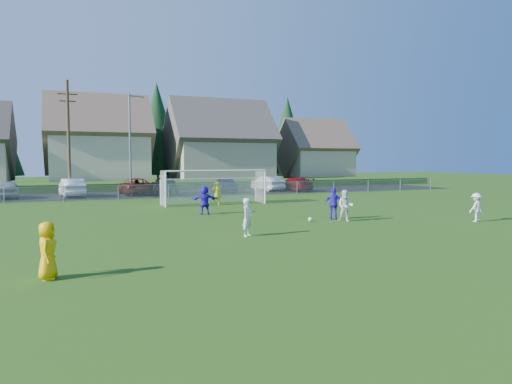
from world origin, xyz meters
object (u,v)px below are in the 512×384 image
(car_c, at_px, (136,186))
(soccer_goal, at_px, (213,182))
(player_blue_a, at_px, (334,204))
(car_e, at_px, (224,185))
(player_blue_b, at_px, (205,200))
(car_d, at_px, (165,186))
(car_b, at_px, (72,188))
(player_white_c, at_px, (476,207))
(car_a, at_px, (8,189))
(car_f, at_px, (268,183))
(car_g, at_px, (294,184))
(goalkeeper, at_px, (217,193))
(player_white_b, at_px, (345,206))
(referee, at_px, (47,251))
(player_white_a, at_px, (248,217))
(soccer_ball, at_px, (310,219))

(car_c, distance_m, soccer_goal, 12.04)
(player_blue_a, bearing_deg, car_e, -57.80)
(player_blue_b, height_order, car_d, player_blue_b)
(player_blue_b, distance_m, soccer_goal, 6.34)
(player_blue_a, height_order, car_b, player_blue_a)
(player_white_c, bearing_deg, car_a, -54.25)
(car_a, relative_size, car_f, 0.97)
(player_blue_a, bearing_deg, car_g, -77.26)
(player_white_c, distance_m, car_c, 29.07)
(player_blue_a, height_order, goalkeeper, player_blue_a)
(player_blue_a, height_order, player_blue_b, player_blue_a)
(car_c, height_order, soccer_goal, soccer_goal)
(player_white_b, bearing_deg, player_blue_b, 176.20)
(referee, height_order, player_blue_b, player_blue_b)
(player_white_c, relative_size, car_f, 0.33)
(player_white_a, bearing_deg, car_c, 50.98)
(player_blue_b, distance_m, car_d, 16.06)
(car_c, bearing_deg, player_white_b, 104.67)
(car_e, bearing_deg, player_white_a, 77.23)
(goalkeeper, relative_size, car_g, 0.35)
(goalkeeper, bearing_deg, player_white_a, 93.39)
(referee, relative_size, car_b, 0.32)
(car_d, bearing_deg, player_blue_b, 94.32)
(car_b, bearing_deg, player_white_b, 112.97)
(player_white_a, height_order, car_e, player_white_a)
(car_f, distance_m, soccer_goal, 14.95)
(referee, bearing_deg, car_b, 6.85)
(player_blue_a, xyz_separation_m, car_b, (-12.75, 21.63, -0.06))
(soccer_ball, distance_m, car_f, 23.69)
(player_blue_b, height_order, car_c, player_blue_b)
(player_white_c, bearing_deg, soccer_goal, -63.36)
(player_blue_a, bearing_deg, car_a, -16.12)
(player_blue_b, bearing_deg, car_e, -102.48)
(player_blue_a, distance_m, goalkeeper, 10.47)
(player_blue_b, distance_m, car_f, 21.00)
(soccer_ball, distance_m, car_a, 27.35)
(player_blue_b, relative_size, car_d, 0.31)
(car_g, relative_size, soccer_goal, 0.65)
(referee, distance_m, player_blue_a, 15.69)
(referee, height_order, car_a, referee)
(car_a, bearing_deg, player_white_a, 109.87)
(player_white_c, height_order, car_e, car_e)
(player_blue_b, xyz_separation_m, soccer_goal, (2.34, 5.84, 0.78))
(soccer_ball, relative_size, car_f, 0.05)
(player_white_b, bearing_deg, car_g, 110.00)
(car_c, xyz_separation_m, soccer_goal, (3.90, -11.35, 0.87))
(player_blue_a, bearing_deg, goalkeeper, -36.06)
(player_white_b, height_order, goalkeeper, goalkeeper)
(car_d, bearing_deg, referee, 80.16)
(player_blue_b, xyz_separation_m, car_b, (-7.01, 16.74, -0.05))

